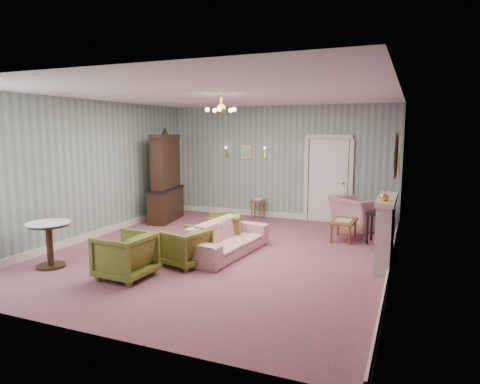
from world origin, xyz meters
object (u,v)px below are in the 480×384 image
at_px(dresser, 165,176).
at_px(pedestal_table, 50,245).
at_px(fireplace, 385,231).
at_px(side_table_black, 378,228).
at_px(olive_chair_c, 224,227).
at_px(sofa_chintz, 226,233).
at_px(olive_chair_a, 125,254).
at_px(coffee_table, 344,230).
at_px(wingback_chair, 359,207).
at_px(olive_chair_b, 185,245).

relative_size(dresser, pedestal_table, 3.00).
relative_size(fireplace, side_table_black, 2.16).
relative_size(olive_chair_c, side_table_black, 1.02).
height_order(fireplace, side_table_black, fireplace).
bearing_deg(pedestal_table, olive_chair_c, 51.17).
bearing_deg(fireplace, sofa_chintz, -170.03).
height_order(olive_chair_c, pedestal_table, pedestal_table).
xyz_separation_m(olive_chair_c, fireplace, (3.11, -0.24, 0.25)).
distance_m(olive_chair_a, olive_chair_c, 2.54).
bearing_deg(dresser, fireplace, -26.77).
xyz_separation_m(olive_chair_a, fireplace, (3.64, 2.25, 0.19)).
bearing_deg(coffee_table, fireplace, -57.39).
height_order(olive_chair_a, olive_chair_c, olive_chair_a).
relative_size(wingback_chair, coffee_table, 1.39).
bearing_deg(sofa_chintz, wingback_chair, -27.09).
relative_size(olive_chair_b, side_table_black, 1.08).
xyz_separation_m(coffee_table, pedestal_table, (-4.24, -3.69, 0.17)).
bearing_deg(wingback_chair, side_table_black, 153.18).
xyz_separation_m(olive_chair_b, sofa_chintz, (0.36, 0.87, 0.05)).
relative_size(sofa_chintz, dresser, 0.89).
bearing_deg(fireplace, olive_chair_a, -148.33).
bearing_deg(olive_chair_a, coffee_table, 146.28).
distance_m(dresser, side_table_black, 5.22).
distance_m(dresser, pedestal_table, 4.01).
distance_m(dresser, coffee_table, 4.56).
xyz_separation_m(olive_chair_a, side_table_black, (3.43, 3.61, -0.06)).
xyz_separation_m(olive_chair_b, olive_chair_c, (-0.00, 1.58, -0.02)).
relative_size(olive_chair_c, sofa_chintz, 0.32).
distance_m(sofa_chintz, fireplace, 2.79).
bearing_deg(pedestal_table, sofa_chintz, 36.99).
height_order(sofa_chintz, pedestal_table, sofa_chintz).
bearing_deg(olive_chair_b, pedestal_table, -49.93).
bearing_deg(olive_chair_b, wingback_chair, 164.55).
bearing_deg(fireplace, pedestal_table, -155.99).
bearing_deg(fireplace, wingback_chair, 105.78).
bearing_deg(olive_chair_c, olive_chair_a, -32.77).
relative_size(sofa_chintz, side_table_black, 3.17).
relative_size(dresser, coffee_table, 2.81).
bearing_deg(pedestal_table, wingback_chair, 48.20).
distance_m(olive_chair_b, pedestal_table, 2.24).
distance_m(olive_chair_c, fireplace, 3.12).
bearing_deg(pedestal_table, olive_chair_b, 24.81).
bearing_deg(coffee_table, sofa_chintz, -134.26).
bearing_deg(coffee_table, olive_chair_a, -126.92).
relative_size(olive_chair_c, fireplace, 0.47).
bearing_deg(coffee_table, side_table_black, -4.04).
distance_m(olive_chair_a, side_table_black, 4.98).
distance_m(wingback_chair, fireplace, 2.73).
bearing_deg(olive_chair_b, olive_chair_a, -15.76).
bearing_deg(olive_chair_c, olive_chair_b, -20.43).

